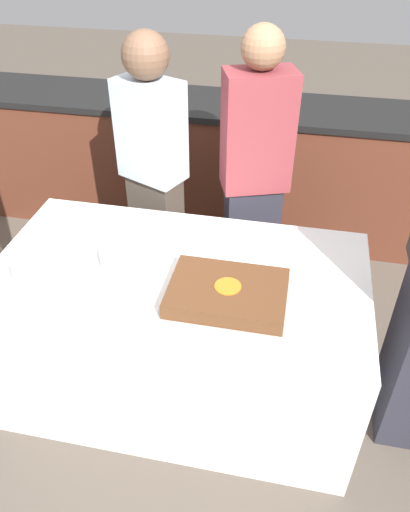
{
  "coord_description": "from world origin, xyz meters",
  "views": [
    {
      "loc": [
        0.45,
        -1.61,
        2.09
      ],
      "look_at": [
        0.12,
        0.0,
        0.84
      ],
      "focal_mm": 35.0,
      "sensor_mm": 36.0,
      "label": 1
    }
  ],
  "objects_px": {
    "wine_glass": "(3,276)",
    "person_standing_back": "(154,173)",
    "cake": "(228,293)",
    "person_cutting_cake": "(254,182)",
    "plate_stack": "(127,257)"
  },
  "relations": [
    {
      "from": "person_standing_back",
      "to": "plate_stack",
      "type": "bearing_deg",
      "value": 120.31
    },
    {
      "from": "cake",
      "to": "plate_stack",
      "type": "distance_m",
      "value": 0.48
    },
    {
      "from": "plate_stack",
      "to": "wine_glass",
      "type": "distance_m",
      "value": 0.5
    },
    {
      "from": "cake",
      "to": "person_cutting_cake",
      "type": "xyz_separation_m",
      "value": [
        0.0,
        0.81,
        0.06
      ]
    },
    {
      "from": "cake",
      "to": "person_standing_back",
      "type": "height_order",
      "value": "person_standing_back"
    },
    {
      "from": "wine_glass",
      "to": "person_standing_back",
      "type": "relative_size",
      "value": 0.11
    },
    {
      "from": "plate_stack",
      "to": "wine_glass",
      "type": "relative_size",
      "value": 1.34
    },
    {
      "from": "cake",
      "to": "wine_glass",
      "type": "distance_m",
      "value": 0.88
    },
    {
      "from": "plate_stack",
      "to": "person_standing_back",
      "type": "relative_size",
      "value": 0.15
    },
    {
      "from": "cake",
      "to": "wine_glass",
      "type": "bearing_deg",
      "value": -169.3
    },
    {
      "from": "cake",
      "to": "person_standing_back",
      "type": "xyz_separation_m",
      "value": [
        -0.54,
        0.81,
        0.05
      ]
    },
    {
      "from": "cake",
      "to": "person_cutting_cake",
      "type": "bearing_deg",
      "value": 90.0
    },
    {
      "from": "plate_stack",
      "to": "person_cutting_cake",
      "type": "distance_m",
      "value": 0.82
    },
    {
      "from": "cake",
      "to": "person_cutting_cake",
      "type": "height_order",
      "value": "person_cutting_cake"
    },
    {
      "from": "wine_glass",
      "to": "person_standing_back",
      "type": "height_order",
      "value": "person_standing_back"
    }
  ]
}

